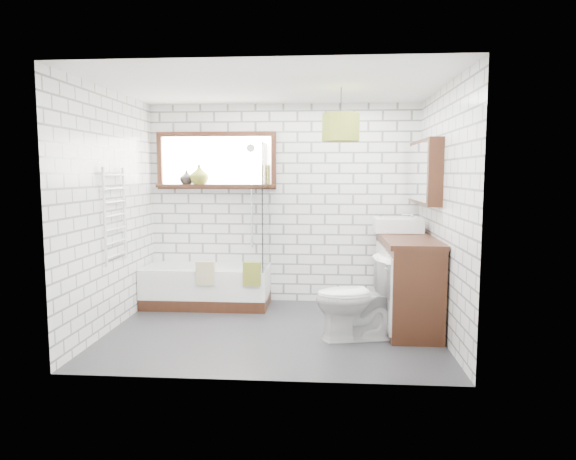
# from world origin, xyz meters

# --- Properties ---
(floor) EXTENTS (3.40, 2.60, 0.01)m
(floor) POSITION_xyz_m (0.00, 0.00, -0.01)
(floor) COLOR #252528
(floor) RESTS_ON ground
(ceiling) EXTENTS (3.40, 2.60, 0.01)m
(ceiling) POSITION_xyz_m (0.00, 0.00, 2.50)
(ceiling) COLOR white
(ceiling) RESTS_ON ground
(wall_back) EXTENTS (3.40, 0.01, 2.50)m
(wall_back) POSITION_xyz_m (0.00, 1.30, 1.25)
(wall_back) COLOR white
(wall_back) RESTS_ON ground
(wall_front) EXTENTS (3.40, 0.01, 2.50)m
(wall_front) POSITION_xyz_m (0.00, -1.30, 1.25)
(wall_front) COLOR white
(wall_front) RESTS_ON ground
(wall_left) EXTENTS (0.01, 2.60, 2.50)m
(wall_left) POSITION_xyz_m (-1.70, 0.00, 1.25)
(wall_left) COLOR white
(wall_left) RESTS_ON ground
(wall_right) EXTENTS (0.01, 2.60, 2.50)m
(wall_right) POSITION_xyz_m (1.70, 0.00, 1.25)
(wall_right) COLOR white
(wall_right) RESTS_ON ground
(window) EXTENTS (1.52, 0.16, 0.68)m
(window) POSITION_xyz_m (-0.85, 1.26, 1.80)
(window) COLOR black
(window) RESTS_ON wall_back
(towel_radiator) EXTENTS (0.06, 0.52, 1.00)m
(towel_radiator) POSITION_xyz_m (-1.66, 0.00, 1.20)
(towel_radiator) COLOR white
(towel_radiator) RESTS_ON wall_left
(mirror_cabinet) EXTENTS (0.16, 1.20, 0.70)m
(mirror_cabinet) POSITION_xyz_m (1.62, 0.60, 1.65)
(mirror_cabinet) COLOR black
(mirror_cabinet) RESTS_ON wall_right
(shower_riser) EXTENTS (0.02, 0.02, 1.30)m
(shower_riser) POSITION_xyz_m (-0.40, 1.26, 1.35)
(shower_riser) COLOR silver
(shower_riser) RESTS_ON wall_back
(bathtub) EXTENTS (1.53, 0.67, 0.49)m
(bathtub) POSITION_xyz_m (-0.93, 0.96, 0.25)
(bathtub) COLOR white
(bathtub) RESTS_ON floor
(shower_screen) EXTENTS (0.02, 0.72, 1.50)m
(shower_screen) POSITION_xyz_m (-0.18, 0.96, 1.24)
(shower_screen) COLOR white
(shower_screen) RESTS_ON bathtub
(towel_green) EXTENTS (0.20, 0.06, 0.28)m
(towel_green) POSITION_xyz_m (-0.31, 0.63, 0.47)
(towel_green) COLOR olive
(towel_green) RESTS_ON bathtub
(towel_beige) EXTENTS (0.22, 0.05, 0.28)m
(towel_beige) POSITION_xyz_m (-0.86, 0.63, 0.47)
(towel_beige) COLOR #BFB285
(towel_beige) RESTS_ON bathtub
(vanity) EXTENTS (0.55, 1.70, 0.97)m
(vanity) POSITION_xyz_m (1.43, 0.44, 0.49)
(vanity) COLOR black
(vanity) RESTS_ON floor
(basin) EXTENTS (0.53, 0.47, 0.16)m
(basin) POSITION_xyz_m (1.37, 0.76, 1.05)
(basin) COLOR white
(basin) RESTS_ON vanity
(tap) EXTENTS (0.04, 0.04, 0.16)m
(tap) POSITION_xyz_m (1.53, 0.76, 1.10)
(tap) COLOR silver
(tap) RESTS_ON vanity
(toilet) EXTENTS (0.63, 0.89, 0.83)m
(toilet) POSITION_xyz_m (0.85, -0.20, 0.41)
(toilet) COLOR white
(toilet) RESTS_ON floor
(vase_olive) EXTENTS (0.25, 0.25, 0.25)m
(vase_olive) POSITION_xyz_m (-1.07, 1.23, 1.60)
(vase_olive) COLOR olive
(vase_olive) RESTS_ON window
(vase_dark) EXTENTS (0.20, 0.20, 0.18)m
(vase_dark) POSITION_xyz_m (-1.23, 1.23, 1.57)
(vase_dark) COLOR black
(vase_dark) RESTS_ON window
(bottle) EXTENTS (0.09, 0.09, 0.24)m
(bottle) POSITION_xyz_m (-0.20, 1.23, 1.60)
(bottle) COLOR olive
(bottle) RESTS_ON window
(pendant) EXTENTS (0.38, 0.38, 0.28)m
(pendant) POSITION_xyz_m (0.68, 0.10, 2.10)
(pendant) COLOR olive
(pendant) RESTS_ON ceiling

